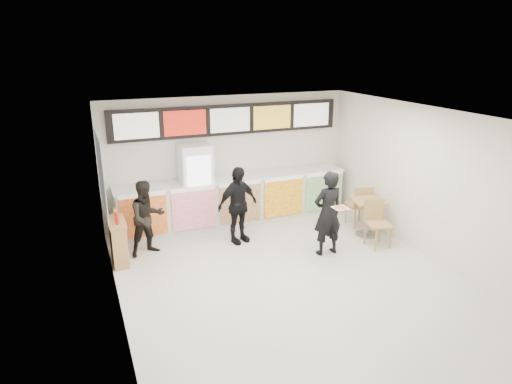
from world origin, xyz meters
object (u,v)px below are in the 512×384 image
service_counter (235,200)px  drinks_fridge (196,187)px  customer_left (147,218)px  cafe_table (368,211)px  customer_main (328,213)px  customer_mid (238,205)px  condiment_ledge (119,241)px

service_counter → drinks_fridge: (-0.93, 0.02, 0.43)m
customer_left → cafe_table: customer_left is taller
customer_main → customer_mid: size_ratio=1.04×
drinks_fridge → customer_mid: (0.62, -1.08, -0.16)m
drinks_fridge → condiment_ledge: bearing=-148.9°
drinks_fridge → customer_left: (-1.28, -0.95, -0.22)m
customer_left → cafe_table: 4.80m
cafe_table → condiment_ledge: size_ratio=1.67×
drinks_fridge → cafe_table: 3.92m
drinks_fridge → cafe_table: (3.43, -1.83, -0.42)m
cafe_table → customer_mid: bearing=178.5°
customer_main → customer_mid: bearing=-42.3°
customer_main → condiment_ledge: bearing=-19.1°
condiment_ledge → cafe_table: bearing=-7.5°
drinks_fridge → customer_mid: size_ratio=1.18×
customer_main → customer_left: bearing=-24.6°
service_counter → cafe_table: bearing=-36.0°
customer_left → customer_mid: bearing=-19.9°
customer_main → service_counter: bearing=-65.6°
service_counter → customer_left: (-2.21, -0.93, 0.21)m
service_counter → customer_left: bearing=-157.2°
customer_main → condiment_ledge: (-3.99, 1.17, -0.43)m
drinks_fridge → customer_mid: bearing=-60.1°
cafe_table → condiment_ledge: condiment_ledge is taller
drinks_fridge → customer_left: size_ratio=1.28×
customer_mid → cafe_table: (2.81, -0.75, -0.26)m
customer_main → drinks_fridge: bearing=-50.3°
drinks_fridge → customer_left: 1.60m
customer_mid → customer_main: bearing=-56.4°
customer_main → customer_left: customer_main is taller
drinks_fridge → customer_main: bearing=-47.7°
service_counter → drinks_fridge: 1.03m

